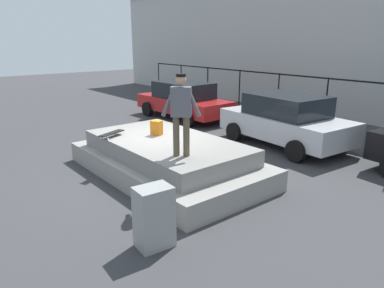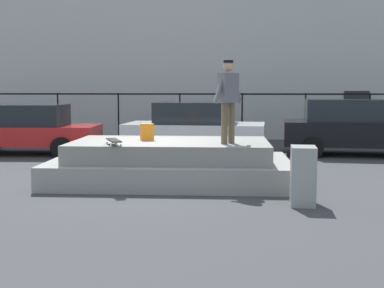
{
  "view_description": "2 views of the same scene",
  "coord_description": "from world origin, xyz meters",
  "px_view_note": "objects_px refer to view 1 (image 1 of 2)",
  "views": [
    {
      "loc": [
        7.71,
        -5.1,
        3.39
      ],
      "look_at": [
        0.3,
        0.97,
        0.59
      ],
      "focal_mm": 33.62,
      "sensor_mm": 36.0,
      "label": 1
    },
    {
      "loc": [
        1.68,
        -11.41,
        2.13
      ],
      "look_at": [
        0.93,
        0.72,
        0.78
      ],
      "focal_mm": 47.74,
      "sensor_mm": 36.0,
      "label": 2
    }
  ],
  "objects_px": {
    "car_silver_sedan_mid": "(286,120)",
    "skateboard": "(112,133)",
    "skateboarder": "(181,109)",
    "backpack": "(157,128)",
    "car_red_sedan_near": "(184,100)",
    "utility_box": "(154,217)"
  },
  "relations": [
    {
      "from": "backpack",
      "to": "skateboard",
      "type": "bearing_deg",
      "value": -139.77
    },
    {
      "from": "skateboard",
      "to": "car_red_sedan_near",
      "type": "distance_m",
      "value": 6.91
    },
    {
      "from": "utility_box",
      "to": "skateboard",
      "type": "bearing_deg",
      "value": 167.37
    },
    {
      "from": "skateboarder",
      "to": "skateboard",
      "type": "height_order",
      "value": "skateboarder"
    },
    {
      "from": "backpack",
      "to": "car_red_sedan_near",
      "type": "bearing_deg",
      "value": 113.54
    },
    {
      "from": "skateboard",
      "to": "backpack",
      "type": "bearing_deg",
      "value": 62.34
    },
    {
      "from": "skateboard",
      "to": "skateboarder",
      "type": "bearing_deg",
      "value": 10.89
    },
    {
      "from": "car_red_sedan_near",
      "to": "utility_box",
      "type": "relative_size",
      "value": 4.37
    },
    {
      "from": "backpack",
      "to": "car_silver_sedan_mid",
      "type": "height_order",
      "value": "car_silver_sedan_mid"
    },
    {
      "from": "backpack",
      "to": "car_silver_sedan_mid",
      "type": "bearing_deg",
      "value": 57.24
    },
    {
      "from": "car_silver_sedan_mid",
      "to": "skateboarder",
      "type": "bearing_deg",
      "value": -78.94
    },
    {
      "from": "car_red_sedan_near",
      "to": "car_silver_sedan_mid",
      "type": "relative_size",
      "value": 1.05
    },
    {
      "from": "car_silver_sedan_mid",
      "to": "backpack",
      "type": "bearing_deg",
      "value": -100.65
    },
    {
      "from": "car_silver_sedan_mid",
      "to": "skateboard",
      "type": "bearing_deg",
      "value": -104.11
    },
    {
      "from": "skateboarder",
      "to": "utility_box",
      "type": "xyz_separation_m",
      "value": [
        1.35,
        -1.63,
        -1.42
      ]
    },
    {
      "from": "skateboard",
      "to": "car_red_sedan_near",
      "type": "relative_size",
      "value": 0.17
    },
    {
      "from": "skateboarder",
      "to": "backpack",
      "type": "relative_size",
      "value": 4.59
    },
    {
      "from": "skateboarder",
      "to": "car_silver_sedan_mid",
      "type": "xyz_separation_m",
      "value": [
        -0.99,
        5.06,
        -1.1
      ]
    },
    {
      "from": "skateboard",
      "to": "utility_box",
      "type": "relative_size",
      "value": 0.76
    },
    {
      "from": "car_silver_sedan_mid",
      "to": "utility_box",
      "type": "xyz_separation_m",
      "value": [
        2.34,
        -6.69,
        -0.32
      ]
    },
    {
      "from": "skateboarder",
      "to": "car_red_sedan_near",
      "type": "distance_m",
      "value": 8.32
    },
    {
      "from": "skateboard",
      "to": "utility_box",
      "type": "height_order",
      "value": "utility_box"
    }
  ]
}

